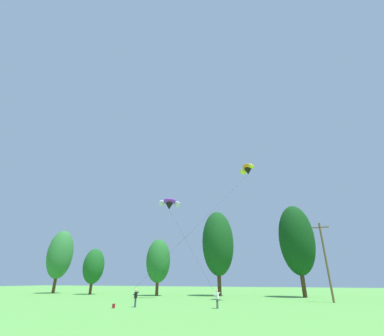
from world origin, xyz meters
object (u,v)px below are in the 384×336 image
at_px(kite_flyer_mid, 217,297).
at_px(parafoil_kite_high_orange, 247,169).
at_px(backpack, 114,306).
at_px(kite_flyer_near, 136,297).
at_px(parafoil_kite_mid_purple, 169,204).
at_px(utility_pole, 326,259).

height_order(kite_flyer_mid, parafoil_kite_high_orange, parafoil_kite_high_orange).
relative_size(kite_flyer_mid, backpack, 4.23).
height_order(kite_flyer_near, kite_flyer_mid, same).
xyz_separation_m(kite_flyer_mid, parafoil_kite_mid_purple, (-10.67, 10.76, 13.35)).
height_order(utility_pole, parafoil_kite_high_orange, parafoil_kite_high_orange).
xyz_separation_m(kite_flyer_near, kite_flyer_mid, (8.36, 1.53, 0.00)).
bearing_deg(parafoil_kite_mid_purple, kite_flyer_near, -79.37).
relative_size(kite_flyer_mid, parafoil_kite_high_orange, 0.10).
relative_size(utility_pole, parafoil_kite_high_orange, 0.55).
bearing_deg(utility_pole, parafoil_kite_high_orange, -167.73).
height_order(kite_flyer_near, backpack, kite_flyer_near).
bearing_deg(parafoil_kite_high_orange, kite_flyer_near, -133.33).
distance_m(kite_flyer_mid, parafoil_kite_high_orange, 20.45).
bearing_deg(kite_flyer_mid, utility_pole, 46.39).
bearing_deg(parafoil_kite_mid_purple, parafoil_kite_high_orange, -2.15).
relative_size(kite_flyer_near, parafoil_kite_mid_purple, 0.12).
xyz_separation_m(kite_flyer_mid, parafoil_kite_high_orange, (2.76, 10.25, 17.48)).
relative_size(utility_pole, kite_flyer_mid, 5.82).
bearing_deg(kite_flyer_near, backpack, -134.77).
relative_size(parafoil_kite_high_orange, parafoil_kite_mid_purple, 1.29).
bearing_deg(parafoil_kite_high_orange, backpack, -133.50).
distance_m(kite_flyer_near, parafoil_kite_mid_purple, 18.29).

